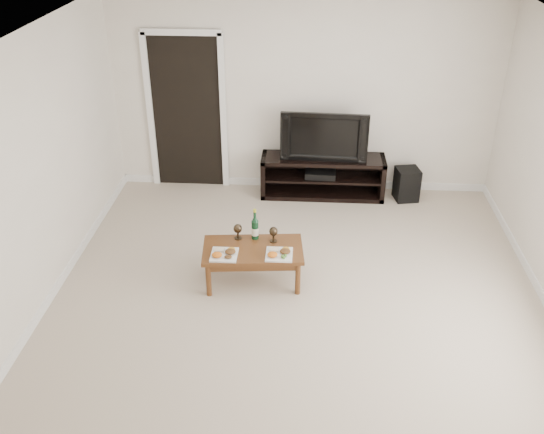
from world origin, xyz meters
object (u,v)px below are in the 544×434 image
(coffee_table, at_px, (253,265))
(television, at_px, (324,134))
(media_console, at_px, (323,176))
(subwoofer, at_px, (407,184))

(coffee_table, bearing_deg, television, 70.34)
(media_console, xyz_separation_m, subwoofer, (1.11, -0.04, -0.06))
(media_console, height_order, subwoofer, media_console)
(media_console, bearing_deg, coffee_table, -109.66)
(subwoofer, relative_size, coffee_table, 0.42)
(media_console, distance_m, coffee_table, 2.21)
(television, relative_size, subwoofer, 2.57)
(subwoofer, bearing_deg, media_console, 167.18)
(media_console, relative_size, television, 1.46)
(coffee_table, bearing_deg, media_console, 70.34)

